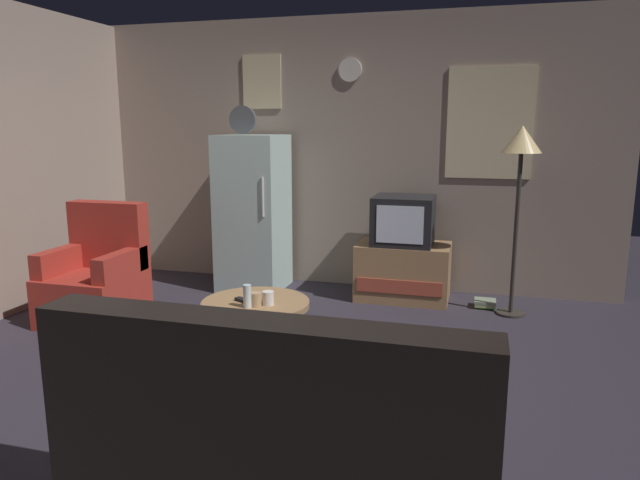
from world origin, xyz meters
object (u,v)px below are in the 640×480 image
Objects in this scene: tv_stand at (403,271)px; crt_tv at (404,220)px; mug_ceramic_tan at (255,299)px; armchair at (97,280)px; mug_ceramic_white at (268,298)px; standing_lamp at (521,154)px; fridge at (253,213)px; remote_control at (244,301)px; wine_glass at (247,296)px; book_stack at (485,303)px; coffee_table at (256,333)px; couch at (280,443)px.

crt_tv is (-0.01, -0.00, 0.48)m from tv_stand.
mug_ceramic_tan is at bearing -110.91° from tv_stand.
tv_stand is 0.88× the size of armchair.
standing_lamp is at bearing 45.27° from mug_ceramic_white.
fridge is 1.84× the size of armchair.
remote_control is (-0.17, 0.01, -0.03)m from mug_ceramic_white.
tv_stand is at bearing 27.97° from armchair.
fridge is 2.50m from standing_lamp.
armchair reaches higher than tv_stand.
wine_glass is 0.14m from mug_ceramic_white.
fridge is 1.55m from tv_stand.
book_stack is at bearing 50.86° from mug_ceramic_tan.
mug_ceramic_white is 1.00× the size of mug_ceramic_tan.
tv_stand is 5.60× the size of wine_glass.
couch is (0.66, -1.40, 0.09)m from coffee_table.
crt_tv is at bearing 88.58° from couch.
fridge is 1.97m from coffee_table.
armchair is at bearing 157.93° from wine_glass.
armchair is at bearing 162.23° from coffee_table.
mug_ceramic_tan reaches higher than book_stack.
mug_ceramic_white is (-0.63, -1.82, -0.25)m from crt_tv.
standing_lamp is at bearing 67.74° from remote_control.
coffee_table is at bearing -67.73° from fridge.
couch is (-0.09, -3.18, 0.05)m from tv_stand.
armchair is (-2.36, -1.26, -0.40)m from crt_tv.
remote_control is (-0.06, -0.04, 0.23)m from coffee_table.
fridge is 3.28× the size of crt_tv.
tv_stand is 0.49× the size of couch.
fridge is 11.80× the size of remote_control.
book_stack is (1.56, 1.74, -0.42)m from remote_control.
fridge reaches higher than mug_ceramic_white.
crt_tv is 2.92× the size of book_stack.
couch is at bearing -109.35° from standing_lamp.
armchair is at bearing -159.25° from book_stack.
wine_glass is (-0.75, -1.91, 0.26)m from tv_stand.
fridge is at bearing -179.17° from crt_tv.
couch is at bearing -62.28° from wine_glass.
mug_ceramic_tan reaches higher than coffee_table.
fridge is at bearing -179.14° from tv_stand.
tv_stand is at bearing 70.53° from mug_ceramic_white.
crt_tv is 0.34× the size of standing_lamp.
wine_glass is at bearing -69.20° from fridge.
tv_stand is 9.33× the size of mug_ceramic_tan.
mug_ceramic_tan is at bearing -67.52° from coffee_table.
mug_ceramic_white is 2.27m from book_stack.
coffee_table is 0.75× the size of armchair.
armchair is at bearing 161.85° from mug_ceramic_white.
fridge is 19.67× the size of mug_ceramic_white.
crt_tv is (1.46, 0.02, -0.01)m from fridge.
fridge is at bearing 54.03° from armchair.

